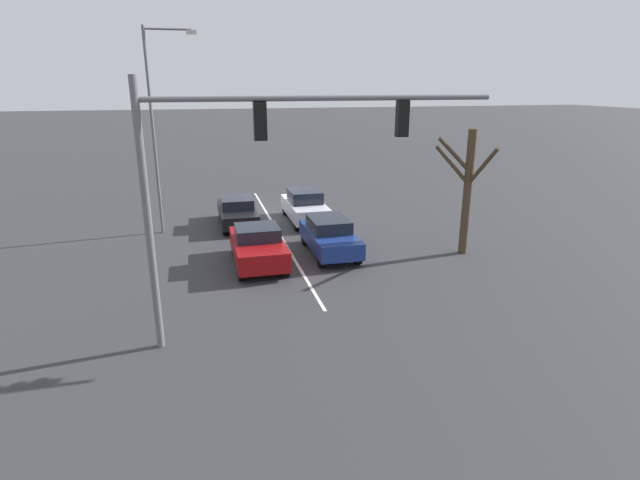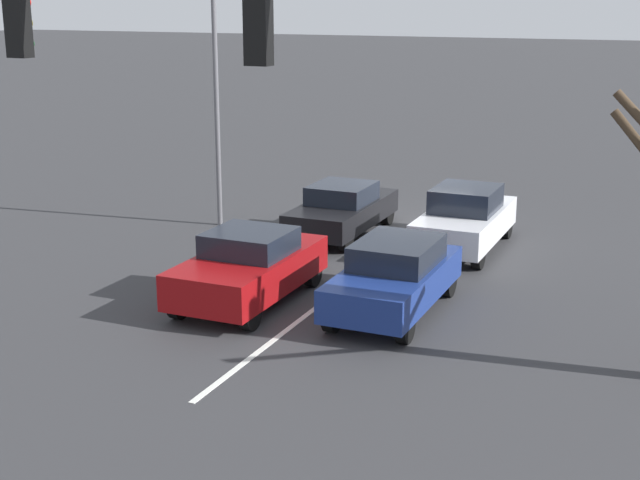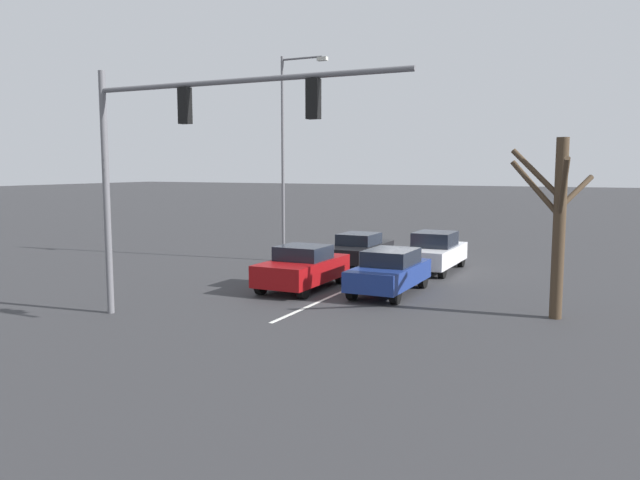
{
  "view_description": "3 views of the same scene",
  "coord_description": "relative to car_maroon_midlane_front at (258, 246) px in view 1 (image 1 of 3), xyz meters",
  "views": [
    {
      "loc": [
        3.61,
        25.74,
        6.82
      ],
      "look_at": [
        -0.62,
        8.85,
        1.33
      ],
      "focal_mm": 28.0,
      "sensor_mm": 36.0,
      "label": 1
    },
    {
      "loc": [
        -7.1,
        23.12,
        6.27
      ],
      "look_at": [
        0.04,
        6.78,
        1.39
      ],
      "focal_mm": 50.0,
      "sensor_mm": 36.0,
      "label": 2
    },
    {
      "loc": [
        -8.63,
        26.54,
        4.29
      ],
      "look_at": [
        1.25,
        6.31,
        1.66
      ],
      "focal_mm": 35.0,
      "sensor_mm": 36.0,
      "label": 3
    }
  ],
  "objects": [
    {
      "name": "traffic_signal_gantry",
      "position": [
        0.74,
        5.75,
        4.25
      ],
      "size": [
        9.32,
        0.37,
        7.02
      ],
      "color": "slate",
      "rests_on": "ground_plane"
    },
    {
      "name": "lane_stripe_left_divider",
      "position": [
        -1.48,
        -4.24,
        -0.76
      ],
      "size": [
        0.12,
        18.01,
        0.01
      ],
      "primitive_type": "cube",
      "color": "silver",
      "rests_on": "ground_plane"
    },
    {
      "name": "car_white_leftlane_second",
      "position": [
        -3.15,
        -5.79,
        0.04
      ],
      "size": [
        1.75,
        4.24,
        1.63
      ],
      "color": "silver",
      "rests_on": "ground_plane"
    },
    {
      "name": "ground_plane",
      "position": [
        -1.48,
        -7.25,
        -0.77
      ],
      "size": [
        240.0,
        240.0,
        0.0
      ],
      "primitive_type": "plane",
      "color": "#333335"
    },
    {
      "name": "street_lamp_right_shoulder",
      "position": [
        3.64,
        -5.5,
        4.5
      ],
      "size": [
        2.27,
        0.24,
        9.18
      ],
      "color": "slate",
      "rests_on": "ground_plane"
    },
    {
      "name": "car_maroon_midlane_front",
      "position": [
        0.0,
        0.0,
        0.0
      ],
      "size": [
        1.88,
        4.09,
        1.54
      ],
      "color": "maroon",
      "rests_on": "ground_plane"
    },
    {
      "name": "bare_tree_near",
      "position": [
        -8.45,
        0.69,
        2.08
      ],
      "size": [
        2.25,
        2.7,
        5.12
      ],
      "color": "#423323",
      "rests_on": "ground_plane"
    },
    {
      "name": "car_black_midlane_second",
      "position": [
        0.28,
        -5.9,
        -0.05
      ],
      "size": [
        1.73,
        4.27,
        1.41
      ],
      "color": "black",
      "rests_on": "ground_plane"
    },
    {
      "name": "car_navy_leftlane_front",
      "position": [
        -3.05,
        -0.58,
        0.01
      ],
      "size": [
        1.74,
        4.12,
        1.5
      ],
      "color": "navy",
      "rests_on": "ground_plane"
    }
  ]
}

